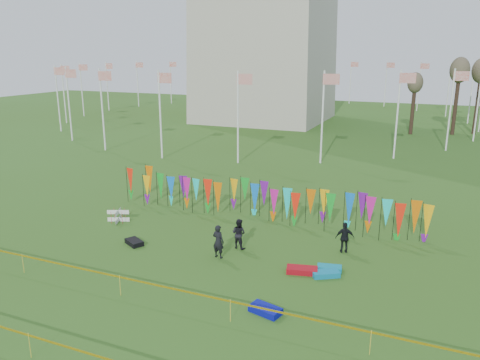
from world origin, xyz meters
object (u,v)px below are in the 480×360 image
at_px(box_kite, 118,216).
at_px(kite_bag_red, 302,270).
at_px(kite_bag_blue, 265,310).
at_px(person_mid, 239,234).
at_px(kite_bag_black, 134,242).
at_px(kite_bag_turquoise, 326,274).
at_px(kite_bag_teal, 329,268).
at_px(person_right, 345,238).
at_px(person_left, 218,241).

xyz_separation_m(box_kite, kite_bag_red, (11.57, -2.18, -0.23)).
relative_size(kite_bag_blue, kite_bag_red, 0.88).
relative_size(person_mid, kite_bag_red, 1.13).
height_order(person_mid, kite_bag_black, person_mid).
xyz_separation_m(box_kite, kite_bag_black, (2.81, -2.42, -0.24)).
relative_size(kite_bag_red, kite_bag_black, 1.32).
height_order(kite_bag_red, kite_bag_black, kite_bag_red).
relative_size(kite_bag_turquoise, kite_bag_red, 0.86).
bearing_deg(box_kite, kite_bag_red, -10.65).
distance_m(kite_bag_turquoise, kite_bag_black, 9.81).
distance_m(person_mid, kite_bag_teal, 4.83).
bearing_deg(kite_bag_turquoise, kite_bag_teal, 87.55).
height_order(person_right, kite_bag_teal, person_right).
bearing_deg(kite_bag_red, person_mid, 158.80).
distance_m(person_mid, kite_bag_turquoise, 4.94).
distance_m(person_mid, person_right, 5.20).
height_order(person_right, kite_bag_black, person_right).
height_order(person_mid, person_right, person_right).
relative_size(person_right, kite_bag_teal, 1.43).
relative_size(person_left, kite_bag_teal, 1.52).
xyz_separation_m(person_left, person_right, (5.43, 2.92, -0.05)).
xyz_separation_m(person_right, kite_bag_red, (-1.30, -2.94, -0.65)).
relative_size(kite_bag_red, kite_bag_teal, 1.26).
xyz_separation_m(person_left, kite_bag_red, (4.12, -0.01, -0.70)).
xyz_separation_m(kite_bag_turquoise, kite_bag_blue, (-1.41, -3.85, 0.01)).
bearing_deg(kite_bag_turquoise, kite_bag_red, -175.12).
distance_m(person_left, kite_bag_blue, 5.37).
height_order(box_kite, person_right, person_right).
bearing_deg(kite_bag_turquoise, person_right, 84.74).
bearing_deg(kite_bag_teal, person_mid, 171.69).
distance_m(person_right, kite_bag_black, 10.58).
relative_size(kite_bag_turquoise, kite_bag_black, 1.14).
relative_size(person_mid, kite_bag_teal, 1.42).
bearing_deg(kite_bag_red, kite_bag_black, -178.37).
xyz_separation_m(person_left, kite_bag_blue, (3.76, -3.77, -0.70)).
bearing_deg(kite_bag_red, person_left, 179.80).
bearing_deg(person_left, kite_bag_black, 12.05).
xyz_separation_m(person_mid, kite_bag_black, (-5.09, -1.67, -0.65)).
distance_m(kite_bag_black, kite_bag_teal, 9.88).
height_order(kite_bag_blue, kite_bag_red, same).
bearing_deg(person_right, kite_bag_blue, 58.35).
bearing_deg(box_kite, kite_bag_black, -40.82).
relative_size(person_left, kite_bag_red, 1.21).
distance_m(box_kite, kite_bag_teal, 12.72).
bearing_deg(person_mid, kite_bag_red, 167.67).
bearing_deg(kite_bag_teal, person_right, 83.92).
bearing_deg(kite_bag_turquoise, kite_bag_black, -178.03).
height_order(person_left, person_right, person_left).
bearing_deg(kite_bag_black, kite_bag_blue, -22.69).
height_order(person_left, person_mid, person_left).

